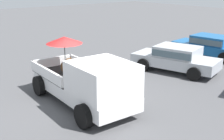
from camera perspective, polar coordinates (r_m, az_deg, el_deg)
ground_plane at (r=11.47m, az=-5.76°, el=-6.31°), size 80.00×80.00×0.00m
pickup_truck_main at (r=10.80m, az=-4.83°, el=-2.14°), size 5.12×2.41×2.35m
parked_sedan_near at (r=15.38m, az=12.29°, el=2.40°), size 4.62×2.87×1.33m
parked_sedan_far at (r=18.87m, az=18.42°, el=4.59°), size 4.50×2.42×1.33m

